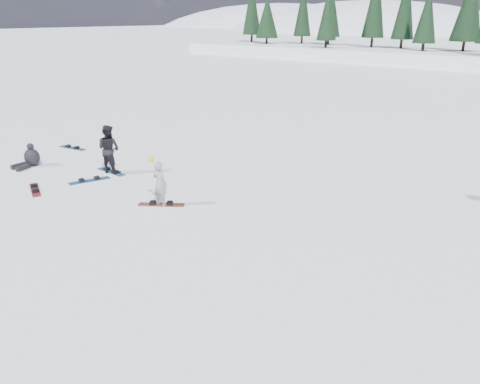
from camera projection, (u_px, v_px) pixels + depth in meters
name	position (u px, v px, depth m)	size (l,w,h in m)	color
ground	(124.00, 198.00, 15.83)	(420.00, 420.00, 0.00)	white
snowboarder_woman	(160.00, 183.00, 14.94)	(0.58, 0.41, 1.63)	#939397
snowboarder_man	(109.00, 149.00, 18.06)	(0.92, 0.72, 1.89)	black
seated_rider	(31.00, 158.00, 18.99)	(0.79, 1.19, 0.96)	black
gear_bag	(29.00, 158.00, 19.67)	(0.45, 0.30, 0.30)	black
snowboard_woman	(161.00, 205.00, 15.20)	(1.50, 0.28, 0.03)	#954020
snowboard_man	(111.00, 172.00, 18.39)	(1.50, 0.28, 0.03)	#19638C
snowboard_loose_a	(89.00, 181.00, 17.41)	(1.50, 0.28, 0.03)	#1B5396
snowboard_loose_b	(35.00, 190.00, 16.49)	(1.50, 0.28, 0.03)	maroon
snowboard_loose_c	(72.00, 148.00, 21.66)	(1.50, 0.28, 0.03)	navy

